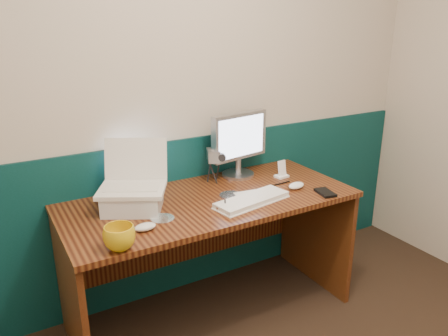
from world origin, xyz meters
TOP-DOWN VIEW (x-y plane):
  - back_wall at (0.00, 1.75)m, footprint 3.50×0.04m
  - wainscot at (0.00, 1.74)m, footprint 3.48×0.02m
  - desk at (-0.01, 1.38)m, footprint 1.60×0.70m
  - laptop_riser at (-0.42, 1.45)m, footprint 0.37×0.35m
  - laptop at (-0.42, 1.45)m, footprint 0.41×0.38m
  - monitor at (0.32, 1.62)m, footprint 0.41×0.18m
  - keyboard at (0.16, 1.22)m, footprint 0.44×0.21m
  - mouse_right at (0.49, 1.26)m, footprint 0.12×0.08m
  - mouse_left at (-0.45, 1.19)m, footprint 0.11×0.06m
  - mug at (-0.60, 1.08)m, footprint 0.16×0.16m
  - camcorder at (0.13, 1.60)m, footprint 0.15×0.17m
  - cd_spindle at (-0.01, 1.22)m, footprint 0.11×0.11m
  - cd_loose_a at (-0.33, 1.27)m, footprint 0.12×0.12m
  - cd_loose_b at (0.11, 1.37)m, footprint 0.13×0.13m
  - pen at (0.45, 1.36)m, footprint 0.14×0.01m
  - papers at (0.20, 1.32)m, footprint 0.15×0.11m
  - dock at (0.53, 1.46)m, footprint 0.08×0.07m
  - music_player at (0.53, 1.46)m, footprint 0.06×0.03m
  - pda at (0.58, 1.12)m, footprint 0.10×0.14m

SIDE VIEW (x-z plane):
  - desk at x=-0.01m, z-range 0.00..0.75m
  - wainscot at x=0.00m, z-range 0.00..1.00m
  - cd_loose_a at x=-0.33m, z-range 0.75..0.75m
  - cd_loose_b at x=0.11m, z-range 0.75..0.75m
  - papers at x=0.20m, z-range 0.75..0.75m
  - pen at x=0.45m, z-range 0.75..0.76m
  - dock at x=0.53m, z-range 0.75..0.76m
  - pda at x=0.58m, z-range 0.75..0.77m
  - cd_spindle at x=-0.01m, z-range 0.75..0.77m
  - keyboard at x=0.16m, z-range 0.75..0.77m
  - mouse_left at x=-0.45m, z-range 0.75..0.78m
  - mouse_right at x=0.49m, z-range 0.75..0.79m
  - laptop_riser at x=-0.42m, z-range 0.75..0.85m
  - mug at x=-0.60m, z-range 0.75..0.86m
  - music_player at x=0.53m, z-range 0.76..0.86m
  - camcorder at x=0.13m, z-range 0.75..0.97m
  - monitor at x=0.32m, z-range 0.75..1.15m
  - laptop at x=-0.42m, z-range 0.85..1.12m
  - back_wall at x=0.00m, z-range 0.00..2.50m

